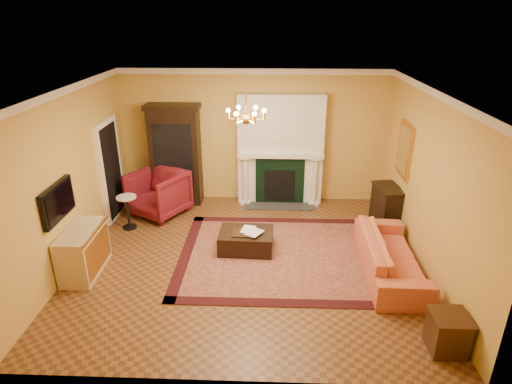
# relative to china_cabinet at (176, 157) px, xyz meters

# --- Properties ---
(floor) EXTENTS (6.00, 5.50, 0.02)m
(floor) POSITION_rel_china_cabinet_xyz_m (1.75, -2.49, -1.10)
(floor) COLOR brown
(floor) RESTS_ON ground
(ceiling) EXTENTS (6.00, 5.50, 0.02)m
(ceiling) POSITION_rel_china_cabinet_xyz_m (1.75, -2.49, 1.92)
(ceiling) COLOR white
(ceiling) RESTS_ON wall_back
(wall_back) EXTENTS (6.00, 0.02, 3.00)m
(wall_back) POSITION_rel_china_cabinet_xyz_m (1.75, 0.27, 0.41)
(wall_back) COLOR gold
(wall_back) RESTS_ON floor
(wall_front) EXTENTS (6.00, 0.02, 3.00)m
(wall_front) POSITION_rel_china_cabinet_xyz_m (1.75, -5.25, 0.41)
(wall_front) COLOR gold
(wall_front) RESTS_ON floor
(wall_left) EXTENTS (0.02, 5.50, 3.00)m
(wall_left) POSITION_rel_china_cabinet_xyz_m (-1.26, -2.49, 0.41)
(wall_left) COLOR gold
(wall_left) RESTS_ON floor
(wall_right) EXTENTS (0.02, 5.50, 3.00)m
(wall_right) POSITION_rel_china_cabinet_xyz_m (4.76, -2.49, 0.41)
(wall_right) COLOR gold
(wall_right) RESTS_ON floor
(fireplace) EXTENTS (1.90, 0.70, 2.50)m
(fireplace) POSITION_rel_china_cabinet_xyz_m (2.35, 0.08, 0.11)
(fireplace) COLOR silver
(fireplace) RESTS_ON wall_back
(crown_molding) EXTENTS (6.00, 5.50, 0.12)m
(crown_molding) POSITION_rel_china_cabinet_xyz_m (1.75, -1.53, 1.85)
(crown_molding) COLOR silver
(crown_molding) RESTS_ON ceiling
(doorway) EXTENTS (0.08, 1.05, 2.10)m
(doorway) POSITION_rel_china_cabinet_xyz_m (-1.21, -0.79, -0.04)
(doorway) COLOR white
(doorway) RESTS_ON wall_left
(tv_panel) EXTENTS (0.09, 0.95, 0.58)m
(tv_panel) POSITION_rel_china_cabinet_xyz_m (-1.20, -3.09, 0.26)
(tv_panel) COLOR black
(tv_panel) RESTS_ON wall_left
(gilt_mirror) EXTENTS (0.06, 0.76, 1.05)m
(gilt_mirror) POSITION_rel_china_cabinet_xyz_m (4.71, -1.09, 0.56)
(gilt_mirror) COLOR gold
(gilt_mirror) RESTS_ON wall_right
(chandelier) EXTENTS (0.63, 0.55, 0.53)m
(chandelier) POSITION_rel_china_cabinet_xyz_m (1.75, -2.49, 1.52)
(chandelier) COLOR #C18A35
(chandelier) RESTS_ON ceiling
(oriental_rug) EXTENTS (3.99, 2.99, 0.02)m
(oriental_rug) POSITION_rel_china_cabinet_xyz_m (2.51, -2.34, -1.08)
(oriental_rug) COLOR #4F1013
(oriental_rug) RESTS_ON floor
(china_cabinet) EXTENTS (1.09, 0.50, 2.17)m
(china_cabinet) POSITION_rel_china_cabinet_xyz_m (0.00, 0.00, 0.00)
(china_cabinet) COLOR black
(china_cabinet) RESTS_ON floor
(wingback_armchair) EXTENTS (1.40, 1.37, 1.08)m
(wingback_armchair) POSITION_rel_china_cabinet_xyz_m (-0.28, -0.70, -0.55)
(wingback_armchair) COLOR maroon
(wingback_armchair) RESTS_ON floor
(pedestal_table) EXTENTS (0.39, 0.39, 0.70)m
(pedestal_table) POSITION_rel_china_cabinet_xyz_m (-0.74, -1.38, -0.68)
(pedestal_table) COLOR black
(pedestal_table) RESTS_ON floor
(commode) EXTENTS (0.53, 1.09, 0.80)m
(commode) POSITION_rel_china_cabinet_xyz_m (-0.98, -2.99, -0.68)
(commode) COLOR #C5B590
(commode) RESTS_ON floor
(coral_sofa) EXTENTS (0.71, 2.26, 0.88)m
(coral_sofa) POSITION_rel_china_cabinet_xyz_m (4.18, -2.80, -0.65)
(coral_sofa) COLOR #DB6445
(coral_sofa) RESTS_ON floor
(end_table) EXTENTS (0.45, 0.45, 0.52)m
(end_table) POSITION_rel_china_cabinet_xyz_m (4.47, -4.61, -0.83)
(end_table) COLOR #3A1D0F
(end_table) RESTS_ON floor
(console_table) EXTENTS (0.54, 0.80, 0.82)m
(console_table) POSITION_rel_china_cabinet_xyz_m (4.53, -1.05, -0.67)
(console_table) COLOR black
(console_table) RESTS_ON floor
(leather_ottoman) EXTENTS (1.01, 0.75, 0.37)m
(leather_ottoman) POSITION_rel_china_cabinet_xyz_m (1.70, -2.16, -0.89)
(leather_ottoman) COLOR black
(leather_ottoman) RESTS_ON oriental_rug
(ottoman_tray) EXTENTS (0.46, 0.36, 0.03)m
(ottoman_tray) POSITION_rel_china_cabinet_xyz_m (1.68, -2.24, -0.69)
(ottoman_tray) COLOR black
(ottoman_tray) RESTS_ON leather_ottoman
(book_a) EXTENTS (0.24, 0.08, 0.32)m
(book_a) POSITION_rel_china_cabinet_xyz_m (1.62, -2.15, -0.52)
(book_a) COLOR gray
(book_a) RESTS_ON ottoman_tray
(book_b) EXTENTS (0.21, 0.15, 0.33)m
(book_b) POSITION_rel_china_cabinet_xyz_m (1.76, -2.22, -0.51)
(book_b) COLOR gray
(book_b) RESTS_ON ottoman_tray
(topiary_left) EXTENTS (0.16, 0.16, 0.44)m
(topiary_left) POSITION_rel_china_cabinet_xyz_m (1.76, 0.04, 0.39)
(topiary_left) COLOR gray
(topiary_left) RESTS_ON fireplace
(topiary_right) EXTENTS (0.15, 0.15, 0.40)m
(topiary_right) POSITION_rel_china_cabinet_xyz_m (3.02, 0.04, 0.37)
(topiary_right) COLOR gray
(topiary_right) RESTS_ON fireplace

